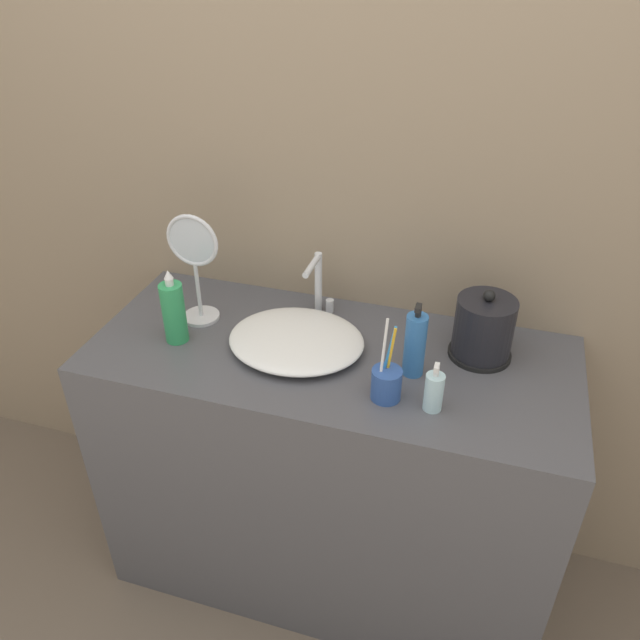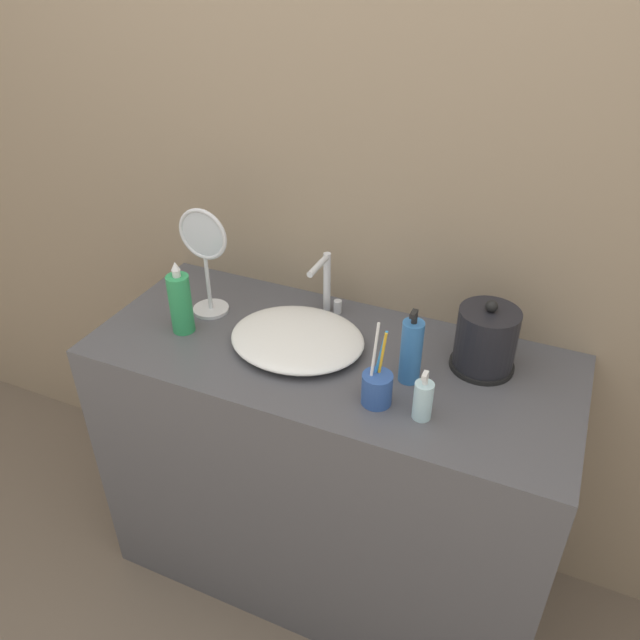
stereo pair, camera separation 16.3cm
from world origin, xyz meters
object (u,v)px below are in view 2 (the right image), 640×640
at_px(electric_kettle, 486,341).
at_px(vanity_mirror, 205,255).
at_px(toothbrush_cup, 377,387).
at_px(faucet, 327,282).
at_px(mouthwash_bottle, 423,400).
at_px(lotion_bottle, 411,351).
at_px(shampoo_bottle, 180,303).

relative_size(electric_kettle, vanity_mirror, 0.62).
bearing_deg(toothbrush_cup, faucet, 129.99).
distance_m(faucet, toothbrush_cup, 0.42).
bearing_deg(mouthwash_bottle, lotion_bottle, 119.11).
relative_size(toothbrush_cup, mouthwash_bottle, 1.61).
xyz_separation_m(shampoo_bottle, vanity_mirror, (0.01, 0.12, 0.09)).
bearing_deg(faucet, mouthwash_bottle, -40.57).
xyz_separation_m(toothbrush_cup, lotion_bottle, (0.05, 0.12, 0.04)).
relative_size(faucet, mouthwash_bottle, 1.40).
bearing_deg(vanity_mirror, toothbrush_cup, -18.23).
xyz_separation_m(electric_kettle, toothbrush_cup, (-0.20, -0.24, -0.03)).
bearing_deg(electric_kettle, toothbrush_cup, -129.83).
relative_size(shampoo_bottle, vanity_mirror, 0.67).
height_order(faucet, vanity_mirror, vanity_mirror).
bearing_deg(electric_kettle, lotion_bottle, -140.90).
xyz_separation_m(shampoo_bottle, mouthwash_bottle, (0.72, -0.08, -0.04)).
distance_m(faucet, lotion_bottle, 0.38).
bearing_deg(shampoo_bottle, lotion_bottle, 3.70).
xyz_separation_m(electric_kettle, mouthwash_bottle, (-0.09, -0.25, -0.03)).
bearing_deg(shampoo_bottle, mouthwash_bottle, -6.49).
xyz_separation_m(faucet, electric_kettle, (0.47, -0.08, -0.02)).
relative_size(toothbrush_cup, lotion_bottle, 1.04).
xyz_separation_m(lotion_bottle, shampoo_bottle, (-0.65, -0.04, 0.00)).
xyz_separation_m(faucet, lotion_bottle, (0.32, -0.21, -0.02)).
bearing_deg(lotion_bottle, shampoo_bottle, -176.30).
height_order(toothbrush_cup, mouthwash_bottle, toothbrush_cup).
bearing_deg(toothbrush_cup, vanity_mirror, 161.77).
bearing_deg(toothbrush_cup, mouthwash_bottle, -3.79).
relative_size(faucet, lotion_bottle, 0.90).
bearing_deg(lotion_bottle, electric_kettle, 39.10).
bearing_deg(vanity_mirror, mouthwash_bottle, -15.99).
height_order(shampoo_bottle, vanity_mirror, vanity_mirror).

